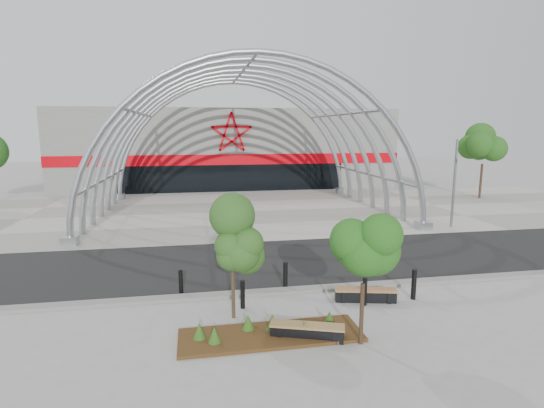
{
  "coord_description": "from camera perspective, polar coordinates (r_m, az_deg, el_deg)",
  "views": [
    {
      "loc": [
        -3.38,
        -14.92,
        6.01
      ],
      "look_at": [
        0.0,
        4.0,
        2.6
      ],
      "focal_mm": 28.0,
      "sensor_mm": 36.0,
      "label": 1
    }
  ],
  "objects": [
    {
      "name": "bollard_3",
      "position": [
        15.23,
        12.35,
        -11.42
      ],
      "size": [
        0.16,
        0.16,
        0.99
      ],
      "primitive_type": "cylinder",
      "color": "black",
      "rests_on": "ground"
    },
    {
      "name": "planting_bed",
      "position": [
        12.98,
        -0.5,
        -16.86
      ],
      "size": [
        5.37,
        1.7,
        0.57
      ],
      "color": "#39260E",
      "rests_on": "ground"
    },
    {
      "name": "bench_0",
      "position": [
        12.85,
        4.73,
        -16.77
      ],
      "size": [
        2.19,
        1.15,
        0.45
      ],
      "color": "black",
      "rests_on": "ground"
    },
    {
      "name": "bg_tree_1",
      "position": [
        41.0,
        26.56,
        6.55
      ],
      "size": [
        2.7,
        2.7,
        5.91
      ],
      "color": "black",
      "rests_on": "ground"
    },
    {
      "name": "signal_pole",
      "position": [
        28.06,
        23.31,
        2.71
      ],
      "size": [
        0.15,
        0.76,
        5.4
      ],
      "color": "slate",
      "rests_on": "ground"
    },
    {
      "name": "vault_canopy",
      "position": [
        31.19,
        -3.72,
        -1.04
      ],
      "size": [
        20.8,
        15.8,
        20.36
      ],
      "color": "#A1A6AB",
      "rests_on": "ground"
    },
    {
      "name": "street_tree_1",
      "position": [
        11.96,
        12.24,
        -7.14
      ],
      "size": [
        1.48,
        1.48,
        3.51
      ],
      "color": "black",
      "rests_on": "ground"
    },
    {
      "name": "bollard_4",
      "position": [
        16.18,
        18.54,
        -10.22
      ],
      "size": [
        0.18,
        0.18,
        1.09
      ],
      "primitive_type": "cylinder",
      "color": "black",
      "rests_on": "ground"
    },
    {
      "name": "forecourt",
      "position": [
        31.19,
        -3.72,
        -1.03
      ],
      "size": [
        60.0,
        17.0,
        0.04
      ],
      "primitive_type": "cube",
      "color": "gray",
      "rests_on": "ground"
    },
    {
      "name": "road",
      "position": [
        19.67,
        0.26,
        -7.7
      ],
      "size": [
        140.0,
        7.0,
        0.02
      ],
      "primitive_type": "cube",
      "color": "black",
      "rests_on": "ground"
    },
    {
      "name": "bollard_0",
      "position": [
        16.17,
        -12.16,
        -10.24
      ],
      "size": [
        0.15,
        0.15,
        0.93
      ],
      "primitive_type": "cylinder",
      "color": "black",
      "rests_on": "ground"
    },
    {
      "name": "bollard_2",
      "position": [
        16.31,
        1.81,
        -9.61
      ],
      "size": [
        0.17,
        0.17,
        1.05
      ],
      "primitive_type": "cylinder",
      "color": "black",
      "rests_on": "ground"
    },
    {
      "name": "ground",
      "position": [
        16.44,
        2.5,
        -11.4
      ],
      "size": [
        140.0,
        140.0,
        0.0
      ],
      "primitive_type": "plane",
      "color": "gray",
      "rests_on": "ground"
    },
    {
      "name": "bench_1",
      "position": [
        15.67,
        12.44,
        -11.88
      ],
      "size": [
        2.22,
        0.94,
        0.46
      ],
      "color": "black",
      "rests_on": "ground"
    },
    {
      "name": "arena_building",
      "position": [
        48.53,
        -6.18,
        7.62
      ],
      "size": [
        34.0,
        15.24,
        8.0
      ],
      "color": "slate",
      "rests_on": "ground"
    },
    {
      "name": "bollard_1",
      "position": [
        14.7,
        -3.97,
        -12.03
      ],
      "size": [
        0.16,
        0.16,
        0.98
      ],
      "primitive_type": "cylinder",
      "color": "black",
      "rests_on": "ground"
    },
    {
      "name": "kerb",
      "position": [
        16.19,
        2.7,
        -11.52
      ],
      "size": [
        60.0,
        0.5,
        0.12
      ],
      "primitive_type": "cube",
      "color": "slate",
      "rests_on": "ground"
    },
    {
      "name": "street_tree_0",
      "position": [
        13.35,
        -5.35,
        -4.85
      ],
      "size": [
        1.58,
        1.58,
        3.6
      ],
      "color": "#322919",
      "rests_on": "ground"
    }
  ]
}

